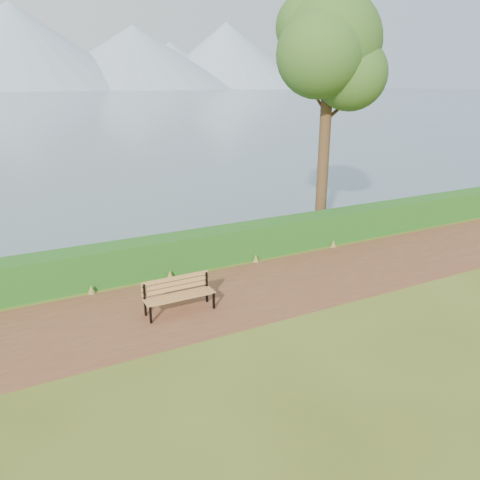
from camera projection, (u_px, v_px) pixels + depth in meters
ground at (240, 299)px, 11.58m from camera, size 140.00×140.00×0.00m
path at (235, 295)px, 11.83m from camera, size 40.00×3.40×0.01m
hedge at (199, 249)px, 13.61m from camera, size 32.00×0.85×1.00m
bench at (178, 292)px, 10.86m from camera, size 1.65×0.49×0.83m
tree at (330, 49)px, 14.82m from camera, size 4.00×3.50×8.21m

